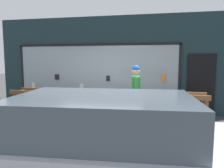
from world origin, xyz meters
TOP-DOWN VIEW (x-y plane):
  - ground_plane at (0.00, 0.00)m, footprint 40.00×40.00m
  - shopfront_facade at (-0.00, 2.39)m, footprint 8.94×0.29m
  - display_table_left at (-1.66, 1.08)m, footprint 2.92×0.71m
  - display_table_right at (1.65, 1.09)m, footprint 2.92×0.66m
  - person_browsing at (1.08, 0.51)m, footprint 0.29×0.68m
  - small_dog at (0.57, 0.28)m, footprint 0.20×0.56m
  - parked_car at (0.95, -2.62)m, footprint 4.52×2.23m

SIDE VIEW (x-z plane):
  - ground_plane at x=0.00m, z-range 0.00..0.00m
  - small_dog at x=0.57m, z-range 0.07..0.45m
  - display_table_left at x=-1.66m, z-range 0.29..1.19m
  - parked_car at x=0.95m, z-range 0.04..1.45m
  - display_table_right at x=1.65m, z-range 0.29..1.22m
  - person_browsing at x=1.08m, z-range 0.16..1.92m
  - shopfront_facade at x=0.00m, z-range -0.02..3.44m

